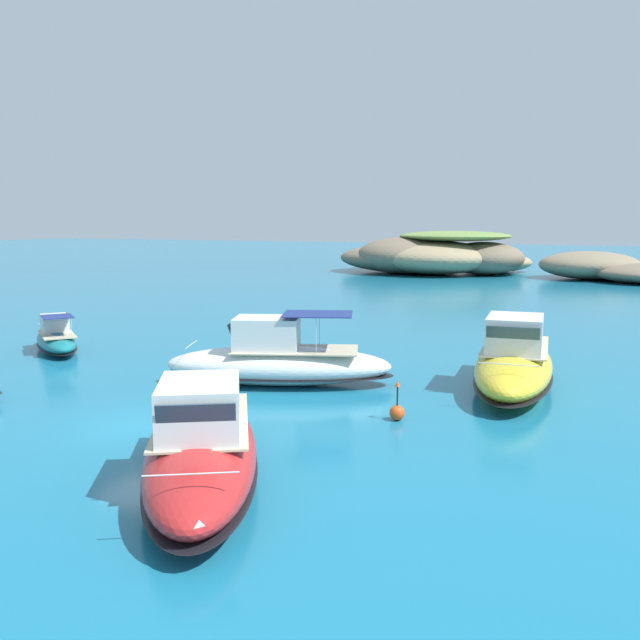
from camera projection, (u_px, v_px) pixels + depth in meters
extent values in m
plane|color=#197093|center=(137.00, 426.00, 24.01)|extent=(400.00, 400.00, 0.00)
ellipsoid|color=#756651|center=(484.00, 258.00, 91.62)|extent=(15.28, 15.31, 4.47)
ellipsoid|color=#9E8966|center=(494.00, 262.00, 97.10)|extent=(12.26, 10.36, 2.73)
ellipsoid|color=#756651|center=(406.00, 258.00, 95.85)|extent=(22.15, 18.98, 4.07)
ellipsoid|color=#9E8966|center=(435.00, 257.00, 93.08)|extent=(23.40, 23.43, 4.58)
ellipsoid|color=#756651|center=(413.00, 253.00, 101.72)|extent=(19.77, 22.25, 4.91)
ellipsoid|color=#756651|center=(404.00, 255.00, 93.91)|extent=(13.55, 13.53, 5.05)
ellipsoid|color=olive|center=(455.00, 236.00, 93.12)|extent=(15.38, 13.99, 1.45)
ellipsoid|color=#756651|center=(634.00, 273.00, 80.44)|extent=(13.76, 15.07, 2.25)
ellipsoid|color=#84755B|center=(603.00, 268.00, 85.27)|extent=(10.72, 9.74, 2.60)
ellipsoid|color=#84755B|center=(590.00, 265.00, 84.97)|extent=(15.48, 15.02, 3.50)
ellipsoid|color=yellow|center=(514.00, 367.00, 29.55)|extent=(4.13, 11.03, 1.83)
ellipsoid|color=black|center=(514.00, 376.00, 29.61)|extent=(4.22, 11.25, 0.22)
cube|color=#C6B793|center=(516.00, 346.00, 30.19)|extent=(3.24, 6.15, 0.06)
cube|color=silver|center=(515.00, 334.00, 28.82)|extent=(2.51, 3.20, 1.51)
cube|color=#2D4756|center=(513.00, 336.00, 27.36)|extent=(2.13, 0.51, 0.80)
cylinder|color=silver|center=(509.00, 364.00, 25.47)|extent=(2.26, 0.23, 0.04)
ellipsoid|color=white|center=(278.00, 365.00, 30.08)|extent=(10.53, 6.32, 1.72)
ellipsoid|color=black|center=(279.00, 374.00, 30.13)|extent=(10.74, 6.45, 0.21)
cube|color=#C6B793|center=(295.00, 350.00, 29.92)|extent=(6.10, 4.33, 0.06)
cube|color=silver|center=(267.00, 333.00, 29.90)|extent=(3.39, 2.97, 1.41)
cube|color=#2D4756|center=(235.00, 330.00, 29.97)|extent=(0.97, 1.96, 0.75)
cylinder|color=silver|center=(191.00, 344.00, 30.20)|extent=(0.76, 2.00, 0.04)
cube|color=navy|center=(318.00, 314.00, 29.62)|extent=(3.66, 3.26, 0.04)
cylinder|color=silver|center=(316.00, 336.00, 28.69)|extent=(0.03, 0.03, 1.62)
cylinder|color=silver|center=(319.00, 328.00, 30.79)|extent=(0.03, 0.03, 1.62)
ellipsoid|color=#19727A|center=(56.00, 341.00, 37.90)|extent=(6.44, 5.69, 1.13)
ellipsoid|color=black|center=(57.00, 345.00, 37.94)|extent=(6.57, 5.80, 0.14)
cube|color=#C6B793|center=(57.00, 334.00, 37.40)|extent=(3.91, 3.60, 0.06)
cube|color=silver|center=(55.00, 323.00, 38.05)|extent=(2.32, 2.25, 0.93)
cube|color=#2D4756|center=(53.00, 319.00, 38.87)|extent=(0.98, 1.15, 0.50)
cylinder|color=silver|center=(51.00, 323.00, 40.08)|extent=(0.90, 1.11, 0.04)
cube|color=navy|center=(57.00, 316.00, 36.66)|extent=(2.53, 2.46, 0.04)
cylinder|color=silver|center=(44.00, 327.00, 36.42)|extent=(0.03, 0.03, 1.06)
cylinder|color=silver|center=(71.00, 325.00, 37.06)|extent=(0.03, 0.03, 1.06)
ellipsoid|color=red|center=(202.00, 453.00, 18.73)|extent=(7.73, 10.21, 1.71)
ellipsoid|color=black|center=(202.00, 466.00, 18.79)|extent=(7.89, 10.42, 0.21)
cube|color=#C6B793|center=(203.00, 420.00, 19.37)|extent=(5.03, 6.08, 0.06)
cube|color=silver|center=(200.00, 407.00, 18.03)|extent=(3.26, 3.51, 1.41)
cube|color=#2D4756|center=(196.00, 417.00, 16.60)|extent=(1.85, 1.27, 0.75)
cylinder|color=silver|center=(191.00, 474.00, 14.74)|extent=(1.84, 1.11, 0.04)
sphere|color=#E54C19|center=(397.00, 413.00, 24.70)|extent=(0.56, 0.56, 0.56)
cylinder|color=black|center=(397.00, 400.00, 24.63)|extent=(0.06, 0.06, 1.00)
cone|color=#E54C19|center=(398.00, 384.00, 24.54)|extent=(0.20, 0.20, 0.20)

